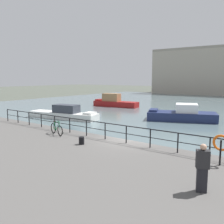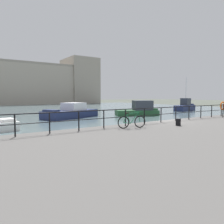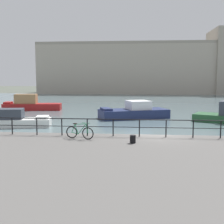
# 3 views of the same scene
# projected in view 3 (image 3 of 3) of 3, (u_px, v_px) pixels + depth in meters

# --- Properties ---
(ground_plane) EXTENTS (240.00, 240.00, 0.00)m
(ground_plane) POSITION_uv_depth(u_px,v_px,m) (158.00, 149.00, 18.90)
(ground_plane) COLOR #4C5147
(water_basin) EXTENTS (80.00, 60.00, 0.01)m
(water_basin) POSITION_uv_depth(u_px,v_px,m) (147.00, 105.00, 48.76)
(water_basin) COLOR slate
(water_basin) RESTS_ON ground_plane
(quay_promenade) EXTENTS (56.00, 13.00, 0.94)m
(quay_promenade) POSITION_uv_depth(u_px,v_px,m) (168.00, 176.00, 12.41)
(quay_promenade) COLOR #565451
(quay_promenade) RESTS_ON ground_plane
(harbor_building) EXTENTS (56.04, 13.92, 16.68)m
(harbor_building) POSITION_uv_depth(u_px,v_px,m) (162.00, 68.00, 80.27)
(harbor_building) COLOR #A89E8E
(harbor_building) RESTS_ON ground_plane
(moored_blue_motorboat) EXTENTS (8.02, 5.47, 1.92)m
(moored_blue_motorboat) POSITION_uv_depth(u_px,v_px,m) (134.00, 112.00, 32.88)
(moored_blue_motorboat) COLOR navy
(moored_blue_motorboat) RESTS_ON water_basin
(moored_white_yacht) EXTENTS (7.93, 2.90, 2.19)m
(moored_white_yacht) POSITION_uv_depth(u_px,v_px,m) (30.00, 104.00, 40.72)
(moored_white_yacht) COLOR maroon
(moored_white_yacht) RESTS_ON water_basin
(moored_red_daysailer) EXTENTS (9.14, 3.54, 1.67)m
(moored_red_daysailer) POSITION_uv_depth(u_px,v_px,m) (3.00, 121.00, 27.08)
(moored_red_daysailer) COLOR white
(moored_red_daysailer) RESTS_ON water_basin
(quay_railing) EXTENTS (24.12, 0.07, 1.08)m
(quay_railing) POSITION_uv_depth(u_px,v_px,m) (153.00, 125.00, 17.99)
(quay_railing) COLOR black
(quay_railing) RESTS_ON quay_promenade
(parked_bicycle) EXTENTS (1.73, 0.51, 0.98)m
(parked_bicycle) POSITION_uv_depth(u_px,v_px,m) (80.00, 132.00, 17.46)
(parked_bicycle) COLOR black
(parked_bicycle) RESTS_ON quay_promenade
(mooring_bollard) EXTENTS (0.32, 0.32, 0.44)m
(mooring_bollard) POSITION_uv_depth(u_px,v_px,m) (133.00, 139.00, 16.39)
(mooring_bollard) COLOR black
(mooring_bollard) RESTS_ON quay_promenade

